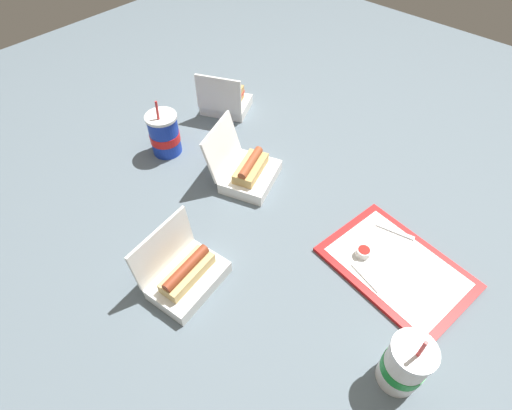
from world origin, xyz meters
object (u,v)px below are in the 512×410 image
at_px(clamshell_hotdog_corner, 247,171).
at_px(soda_cup_center, 163,135).
at_px(plastic_fork, 395,231).
at_px(clamshell_sandwich_right, 225,100).
at_px(soda_cup_back, 405,365).
at_px(food_tray, 397,268).
at_px(ketchup_cup, 363,252).
at_px(clamshell_hotdog_left, 185,274).

distance_m(clamshell_hotdog_corner, soda_cup_center, 0.32).
relative_size(plastic_fork, clamshell_sandwich_right, 0.51).
relative_size(soda_cup_back, soda_cup_center, 1.01).
distance_m(plastic_fork, clamshell_hotdog_corner, 0.48).
height_order(food_tray, clamshell_sandwich_right, clamshell_sandwich_right).
height_order(soda_cup_back, soda_cup_center, soda_cup_back).
bearing_deg(ketchup_cup, soda_cup_center, -174.47).
bearing_deg(soda_cup_back, ketchup_cup, 135.57).
distance_m(ketchup_cup, soda_cup_back, 0.32).
xyz_separation_m(clamshell_hotdog_corner, soda_cup_back, (0.67, -0.24, 0.03)).
xyz_separation_m(clamshell_sandwich_right, clamshell_hotdog_corner, (0.33, -0.23, -0.00)).
height_order(clamshell_sandwich_right, soda_cup_center, soda_cup_center).
bearing_deg(clamshell_sandwich_right, clamshell_hotdog_left, -52.54).
bearing_deg(ketchup_cup, soda_cup_back, -44.43).
bearing_deg(plastic_fork, clamshell_hotdog_corner, -177.85).
height_order(food_tray, plastic_fork, plastic_fork).
relative_size(clamshell_hotdog_left, soda_cup_center, 1.01).
xyz_separation_m(plastic_fork, soda_cup_center, (-0.77, -0.20, 0.06)).
xyz_separation_m(clamshell_hotdog_left, soda_cup_center, (-0.45, 0.30, 0.03)).
bearing_deg(soda_cup_back, clamshell_hotdog_left, -163.97).
distance_m(clamshell_hotdog_left, clamshell_sandwich_right, 0.77).
xyz_separation_m(ketchup_cup, soda_cup_back, (0.23, -0.22, 0.05)).
height_order(food_tray, ketchup_cup, ketchup_cup).
height_order(clamshell_hotdog_left, soda_cup_back, soda_cup_back).
relative_size(ketchup_cup, soda_cup_back, 0.19).
height_order(ketchup_cup, soda_cup_center, soda_cup_center).
distance_m(plastic_fork, soda_cup_back, 0.41).
relative_size(ketchup_cup, clamshell_hotdog_corner, 0.16).
relative_size(clamshell_sandwich_right, soda_cup_back, 1.03).
height_order(clamshell_hotdog_corner, soda_cup_center, soda_cup_center).
distance_m(plastic_fork, clamshell_sandwich_right, 0.80).
relative_size(clamshell_sandwich_right, soda_cup_center, 1.04).
height_order(clamshell_hotdog_left, soda_cup_center, soda_cup_center).
bearing_deg(soda_cup_back, food_tray, 118.70).
bearing_deg(clamshell_hotdog_left, soda_cup_center, 146.24).
xyz_separation_m(ketchup_cup, clamshell_hotdog_corner, (-0.44, 0.01, 0.01)).
bearing_deg(clamshell_hotdog_left, ketchup_cup, 51.61).
xyz_separation_m(food_tray, clamshell_hotdog_left, (-0.38, -0.40, 0.03)).
bearing_deg(plastic_fork, food_tray, -70.26).
height_order(clamshell_hotdog_left, clamshell_sandwich_right, clamshell_sandwich_right).
bearing_deg(clamshell_hotdog_corner, soda_cup_back, -19.44).
bearing_deg(clamshell_sandwich_right, soda_cup_center, -86.18).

